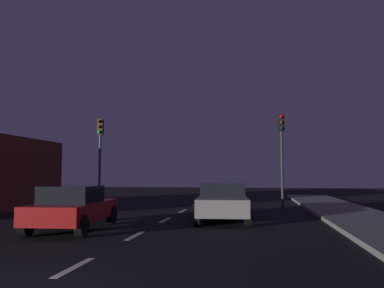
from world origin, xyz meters
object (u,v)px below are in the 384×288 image
at_px(traffic_signal_left, 100,145).
at_px(car_stopped_ahead, 223,201).
at_px(traffic_signal_right, 282,142).
at_px(car_adjacent_lane, 73,207).

bearing_deg(traffic_signal_left, car_stopped_ahead, -37.12).
relative_size(traffic_signal_left, car_stopped_ahead, 1.05).
distance_m(traffic_signal_right, car_adjacent_lane, 11.71).
bearing_deg(traffic_signal_right, car_stopped_ahead, -115.51).
bearing_deg(car_adjacent_lane, traffic_signal_right, 50.78).
relative_size(traffic_signal_left, car_adjacent_lane, 1.20).
xyz_separation_m(traffic_signal_right, car_adjacent_lane, (-7.20, -8.82, -2.74)).
relative_size(traffic_signal_left, traffic_signal_right, 0.99).
bearing_deg(traffic_signal_left, car_adjacent_lane, -72.13).
bearing_deg(car_stopped_ahead, traffic_signal_right, 64.49).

